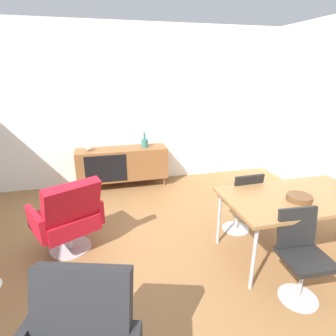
# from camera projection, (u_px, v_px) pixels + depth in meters

# --- Properties ---
(ground_plane) EXTENTS (8.32, 8.32, 0.00)m
(ground_plane) POSITION_uv_depth(u_px,v_px,m) (140.00, 267.00, 2.99)
(ground_plane) COLOR olive
(wall_back) EXTENTS (6.80, 0.12, 2.80)m
(wall_back) POSITION_uv_depth(u_px,v_px,m) (115.00, 108.00, 4.89)
(wall_back) COLOR white
(wall_back) RESTS_ON ground_plane
(sideboard) EXTENTS (1.60, 0.45, 0.72)m
(sideboard) POSITION_uv_depth(u_px,v_px,m) (122.00, 164.00, 4.95)
(sideboard) COLOR brown
(sideboard) RESTS_ON ground_plane
(vase_cobalt) EXTENTS (0.13, 0.13, 0.13)m
(vase_cobalt) POSITION_uv_depth(u_px,v_px,m) (89.00, 147.00, 4.71)
(vase_cobalt) COLOR beige
(vase_cobalt) RESTS_ON sideboard
(vase_sculptural_dark) EXTENTS (0.12, 0.12, 0.27)m
(vase_sculptural_dark) POSITION_uv_depth(u_px,v_px,m) (145.00, 142.00, 4.93)
(vase_sculptural_dark) COLOR #337266
(vase_sculptural_dark) RESTS_ON sideboard
(dining_table) EXTENTS (1.60, 0.90, 0.74)m
(dining_table) POSITION_uv_depth(u_px,v_px,m) (297.00, 199.00, 3.00)
(dining_table) COLOR olive
(dining_table) RESTS_ON ground_plane
(wooden_bowl_on_table) EXTENTS (0.26, 0.26, 0.06)m
(wooden_bowl_on_table) POSITION_uv_depth(u_px,v_px,m) (299.00, 198.00, 2.87)
(wooden_bowl_on_table) COLOR brown
(wooden_bowl_on_table) RESTS_ON dining_table
(dining_chair_back_left) EXTENTS (0.41, 0.44, 0.86)m
(dining_chair_back_left) POSITION_uv_depth(u_px,v_px,m) (241.00, 200.00, 3.51)
(dining_chair_back_left) COLOR black
(dining_chair_back_left) RESTS_ON ground_plane
(dining_chair_front_left) EXTENTS (0.43, 0.45, 0.86)m
(dining_chair_front_left) POSITION_uv_depth(u_px,v_px,m) (302.00, 253.00, 2.49)
(dining_chair_front_left) COLOR black
(dining_chair_front_left) RESTS_ON ground_plane
(lounge_chair_red) EXTENTS (0.87, 0.85, 0.95)m
(lounge_chair_red) POSITION_uv_depth(u_px,v_px,m) (68.00, 216.00, 3.12)
(lounge_chair_red) COLOR red
(lounge_chair_red) RESTS_ON ground_plane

